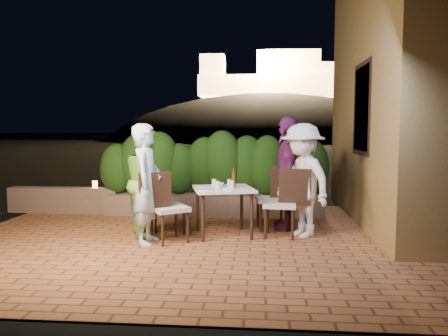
# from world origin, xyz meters

# --- Properties ---
(ground) EXTENTS (400.00, 400.00, 0.00)m
(ground) POSITION_xyz_m (0.00, 0.00, -0.02)
(ground) COLOR black
(ground) RESTS_ON ground
(terrace_floor) EXTENTS (7.00, 6.00, 0.15)m
(terrace_floor) POSITION_xyz_m (0.00, 0.50, -0.07)
(terrace_floor) COLOR brown
(terrace_floor) RESTS_ON ground
(building_wall) EXTENTS (1.60, 5.00, 5.00)m
(building_wall) POSITION_xyz_m (3.60, 2.00, 2.50)
(building_wall) COLOR olive
(building_wall) RESTS_ON ground
(window_pane) EXTENTS (0.08, 1.00, 1.40)m
(window_pane) POSITION_xyz_m (2.82, 1.50, 2.00)
(window_pane) COLOR black
(window_pane) RESTS_ON building_wall
(window_frame) EXTENTS (0.06, 1.15, 1.55)m
(window_frame) POSITION_xyz_m (2.81, 1.50, 2.00)
(window_frame) COLOR black
(window_frame) RESTS_ON building_wall
(planter) EXTENTS (4.20, 0.55, 0.40)m
(planter) POSITION_xyz_m (0.20, 2.30, 0.20)
(planter) COLOR brown
(planter) RESTS_ON ground
(hedge) EXTENTS (4.00, 0.70, 1.10)m
(hedge) POSITION_xyz_m (0.20, 2.30, 0.95)
(hedge) COLOR #17380F
(hedge) RESTS_ON planter
(parapet) EXTENTS (2.20, 0.30, 0.50)m
(parapet) POSITION_xyz_m (-2.80, 2.30, 0.25)
(parapet) COLOR brown
(parapet) RESTS_ON ground
(hill) EXTENTS (52.00, 40.00, 22.00)m
(hill) POSITION_xyz_m (2.00, 60.00, -4.00)
(hill) COLOR black
(hill) RESTS_ON ground
(fortress) EXTENTS (26.00, 8.00, 8.00)m
(fortress) POSITION_xyz_m (2.00, 60.00, 10.50)
(fortress) COLOR #FFCC7A
(fortress) RESTS_ON hill
(dining_table) EXTENTS (1.08, 1.08, 0.75)m
(dining_table) POSITION_xyz_m (0.54, 0.69, 0.38)
(dining_table) COLOR white
(dining_table) RESTS_ON ground
(plate_nw) EXTENTS (0.24, 0.24, 0.01)m
(plate_nw) POSITION_xyz_m (0.31, 0.39, 0.76)
(plate_nw) COLOR white
(plate_nw) RESTS_ON dining_table
(plate_sw) EXTENTS (0.21, 0.21, 0.01)m
(plate_sw) POSITION_xyz_m (0.17, 0.85, 0.76)
(plate_sw) COLOR white
(plate_sw) RESTS_ON dining_table
(plate_ne) EXTENTS (0.23, 0.23, 0.01)m
(plate_ne) POSITION_xyz_m (0.84, 0.51, 0.76)
(plate_ne) COLOR white
(plate_ne) RESTS_ON dining_table
(plate_se) EXTENTS (0.22, 0.22, 0.01)m
(plate_se) POSITION_xyz_m (0.73, 0.94, 0.76)
(plate_se) COLOR white
(plate_se) RESTS_ON dining_table
(plate_centre) EXTENTS (0.22, 0.22, 0.01)m
(plate_centre) POSITION_xyz_m (0.55, 0.69, 0.76)
(plate_centre) COLOR white
(plate_centre) RESTS_ON dining_table
(plate_front) EXTENTS (0.22, 0.22, 0.01)m
(plate_front) POSITION_xyz_m (0.70, 0.38, 0.76)
(plate_front) COLOR white
(plate_front) RESTS_ON dining_table
(glass_nw) EXTENTS (0.07, 0.07, 0.12)m
(glass_nw) POSITION_xyz_m (0.46, 0.53, 0.81)
(glass_nw) COLOR silver
(glass_nw) RESTS_ON dining_table
(glass_sw) EXTENTS (0.07, 0.07, 0.12)m
(glass_sw) POSITION_xyz_m (0.38, 0.80, 0.81)
(glass_sw) COLOR silver
(glass_sw) RESTS_ON dining_table
(glass_ne) EXTENTS (0.07, 0.07, 0.12)m
(glass_ne) POSITION_xyz_m (0.67, 0.62, 0.81)
(glass_ne) COLOR silver
(glass_ne) RESTS_ON dining_table
(glass_se) EXTENTS (0.07, 0.07, 0.12)m
(glass_se) POSITION_xyz_m (0.62, 0.84, 0.81)
(glass_se) COLOR silver
(glass_se) RESTS_ON dining_table
(beer_bottle) EXTENTS (0.06, 0.06, 0.31)m
(beer_bottle) POSITION_xyz_m (0.69, 0.75, 0.90)
(beer_bottle) COLOR #4B2E0C
(beer_bottle) RESTS_ON dining_table
(bowl) EXTENTS (0.18, 0.18, 0.04)m
(bowl) POSITION_xyz_m (0.44, 0.94, 0.77)
(bowl) COLOR white
(bowl) RESTS_ON dining_table
(chair_left_front) EXTENTS (0.68, 0.68, 1.04)m
(chair_left_front) POSITION_xyz_m (-0.22, 0.21, 0.52)
(chair_left_front) COLOR black
(chair_left_front) RESTS_ON ground
(chair_left_back) EXTENTS (0.59, 0.59, 0.93)m
(chair_left_back) POSITION_xyz_m (-0.33, 0.72, 0.46)
(chair_left_back) COLOR black
(chair_left_back) RESTS_ON ground
(chair_right_front) EXTENTS (0.54, 0.54, 1.06)m
(chair_right_front) POSITION_xyz_m (1.41, 0.66, 0.53)
(chair_right_front) COLOR black
(chair_right_front) RESTS_ON ground
(chair_right_back) EXTENTS (0.55, 0.55, 1.06)m
(chair_right_back) POSITION_xyz_m (1.29, 1.15, 0.53)
(chair_right_back) COLOR black
(chair_right_back) RESTS_ON ground
(diner_blue) EXTENTS (0.43, 0.64, 1.74)m
(diner_blue) POSITION_xyz_m (-0.52, 0.11, 0.87)
(diner_blue) COLOR silver
(diner_blue) RESTS_ON ground
(diner_green) EXTENTS (0.92, 1.01, 1.68)m
(diner_green) POSITION_xyz_m (-0.67, 0.64, 0.84)
(diner_green) COLOR #6DB939
(diner_green) RESTS_ON ground
(diner_white) EXTENTS (1.16, 1.30, 1.75)m
(diner_white) POSITION_xyz_m (1.75, 0.72, 0.87)
(diner_white) COLOR white
(diner_white) RESTS_ON ground
(diner_purple) EXTENTS (0.52, 1.12, 1.87)m
(diner_purple) POSITION_xyz_m (1.56, 1.24, 0.94)
(diner_purple) COLOR #6D2467
(diner_purple) RESTS_ON ground
(parapet_lamp) EXTENTS (0.10, 0.10, 0.14)m
(parapet_lamp) POSITION_xyz_m (-2.16, 2.30, 0.57)
(parapet_lamp) COLOR orange
(parapet_lamp) RESTS_ON parapet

